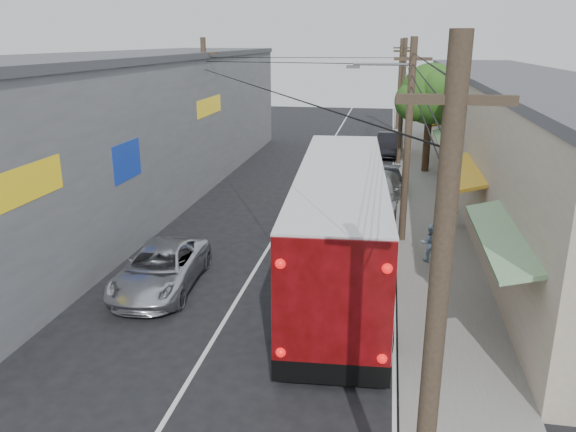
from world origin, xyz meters
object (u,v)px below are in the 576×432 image
(jeepney, at_px, (161,269))
(parked_suv, at_px, (376,191))
(coach_bus, at_px, (340,222))
(pedestrian_far, at_px, (430,243))
(parked_car_far, at_px, (389,144))
(pedestrian_near, at_px, (453,207))
(parked_car_mid, at_px, (389,179))

(jeepney, relative_size, parked_suv, 0.89)
(coach_bus, height_order, parked_suv, coach_bus)
(jeepney, bearing_deg, pedestrian_far, 19.21)
(coach_bus, xyz_separation_m, parked_car_far, (1.58, 22.08, -1.21))
(pedestrian_near, distance_m, pedestrian_far, 4.83)
(coach_bus, height_order, parked_car_far, coach_bus)
(pedestrian_far, bearing_deg, coach_bus, 21.82)
(jeepney, relative_size, pedestrian_far, 3.56)
(jeepney, bearing_deg, pedestrian_near, 36.09)
(parked_suv, height_order, parked_car_far, parked_suv)
(parked_suv, relative_size, pedestrian_far, 4.02)
(coach_bus, relative_size, pedestrian_far, 9.55)
(coach_bus, distance_m, parked_suv, 8.82)
(parked_car_far, bearing_deg, parked_car_mid, -85.35)
(jeepney, distance_m, parked_suv, 12.59)
(parked_car_far, height_order, pedestrian_near, pedestrian_near)
(parked_car_mid, xyz_separation_m, pedestrian_far, (1.54, -10.37, 0.14))
(parked_car_far, bearing_deg, jeepney, -102.29)
(coach_bus, bearing_deg, parked_suv, 79.85)
(coach_bus, distance_m, pedestrian_far, 3.77)
(parked_car_far, xyz_separation_m, pedestrian_near, (2.82, -15.69, 0.10))
(parked_car_mid, height_order, pedestrian_near, pedestrian_near)
(coach_bus, relative_size, parked_car_far, 2.84)
(parked_car_mid, relative_size, pedestrian_far, 2.84)
(coach_bus, distance_m, parked_car_far, 22.17)
(jeepney, height_order, pedestrian_far, pedestrian_far)
(jeepney, xyz_separation_m, pedestrian_near, (10.08, 8.38, 0.18))
(jeepney, relative_size, parked_car_mid, 1.25)
(parked_car_mid, height_order, pedestrian_far, pedestrian_far)
(jeepney, distance_m, parked_car_far, 25.14)
(coach_bus, xyz_separation_m, parked_car_mid, (1.61, 12.10, -1.31))
(parked_car_mid, xyz_separation_m, pedestrian_near, (2.79, -5.71, 0.20))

